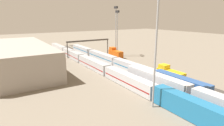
# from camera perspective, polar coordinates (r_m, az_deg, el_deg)

# --- Properties ---
(ground_plane) EXTENTS (400.00, 400.00, 0.00)m
(ground_plane) POSITION_cam_1_polar(r_m,az_deg,el_deg) (81.40, 1.12, -1.02)
(ground_plane) COLOR #756B5B
(track_bed_0) EXTENTS (140.00, 2.80, 0.12)m
(track_bed_0) POSITION_cam_1_polar(r_m,az_deg,el_deg) (87.07, 6.65, -0.08)
(track_bed_0) COLOR #3D3833
(track_bed_0) RESTS_ON ground_plane
(track_bed_1) EXTENTS (140.00, 2.80, 0.12)m
(track_bed_1) POSITION_cam_1_polar(r_m,az_deg,el_deg) (84.13, 3.98, -0.51)
(track_bed_1) COLOR #3D3833
(track_bed_1) RESTS_ON ground_plane
(track_bed_2) EXTENTS (140.00, 2.80, 0.12)m
(track_bed_2) POSITION_cam_1_polar(r_m,az_deg,el_deg) (81.39, 1.12, -0.98)
(track_bed_2) COLOR #3D3833
(track_bed_2) RESTS_ON ground_plane
(track_bed_3) EXTENTS (140.00, 2.80, 0.12)m
(track_bed_3) POSITION_cam_1_polar(r_m,az_deg,el_deg) (78.87, -1.93, -1.47)
(track_bed_3) COLOR #3D3833
(track_bed_3) RESTS_ON ground_plane
(track_bed_4) EXTENTS (140.00, 2.80, 0.12)m
(track_bed_4) POSITION_cam_1_polar(r_m,az_deg,el_deg) (76.59, -5.18, -1.98)
(track_bed_4) COLOR #4C443D
(track_bed_4) RESTS_ON ground_plane
(train_on_track_2) EXTENTS (90.60, 3.06, 4.40)m
(train_on_track_2) POSITION_cam_1_polar(r_m,az_deg,el_deg) (82.80, 0.25, 0.73)
(train_on_track_2) COLOR #285193
(train_on_track_2) RESTS_ON ground_plane
(train_on_track_4) EXTENTS (114.80, 3.06, 4.40)m
(train_on_track_4) POSITION_cam_1_polar(r_m,az_deg,el_deg) (79.62, -6.52, 0.08)
(train_on_track_4) COLOR #1E6B9E
(train_on_track_4) RESTS_ON ground_plane
(train_on_track_0) EXTENTS (10.00, 3.00, 5.00)m
(train_on_track_0) POSITION_cam_1_polar(r_m,az_deg,el_deg) (99.04, 1.05, 2.95)
(train_on_track_0) COLOR #D85914
(train_on_track_0) RESTS_ON ground_plane
(train_on_track_3) EXTENTS (47.20, 3.00, 5.00)m
(train_on_track_3) POSITION_cam_1_polar(r_m,az_deg,el_deg) (48.87, 23.24, -9.28)
(train_on_track_3) COLOR #B7BABF
(train_on_track_3) RESTS_ON ground_plane
(train_on_track_1) EXTENTS (10.00, 3.00, 5.00)m
(train_on_track_1) POSITION_cam_1_polar(r_m,az_deg,el_deg) (65.37, 17.26, -3.44)
(train_on_track_1) COLOR gold
(train_on_track_1) RESTS_ON ground_plane
(light_mast_0) EXTENTS (2.80, 0.70, 26.50)m
(light_mast_0) POSITION_cam_1_polar(r_m,az_deg,el_deg) (102.76, 1.19, 11.65)
(light_mast_0) COLOR #9EA0A5
(light_mast_0) RESTS_ON ground_plane
(light_mast_1) EXTENTS (2.80, 0.70, 28.92)m
(light_mast_1) POSITION_cam_1_polar(r_m,az_deg,el_deg) (41.99, 13.56, 9.90)
(light_mast_1) COLOR #9EA0A5
(light_mast_1) RESTS_ON ground_plane
(light_mast_2) EXTENTS (2.80, 0.70, 24.28)m
(light_mast_2) POSITION_cam_1_polar(r_m,az_deg,el_deg) (99.74, 1.63, 10.88)
(light_mast_2) COLOR #9EA0A5
(light_mast_2) RESTS_ON ground_plane
(signal_gantry) EXTENTS (0.70, 25.00, 8.80)m
(signal_gantry) POSITION_cam_1_polar(r_m,az_deg,el_deg) (103.63, -7.19, 6.28)
(signal_gantry) COLOR #4C4742
(signal_gantry) RESTS_ON ground_plane
(maintenance_shed) EXTENTS (54.07, 21.11, 10.37)m
(maintenance_shed) POSITION_cam_1_polar(r_m,az_deg,el_deg) (84.11, -26.51, 1.62)
(maintenance_shed) COLOR #9E9389
(maintenance_shed) RESTS_ON ground_plane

